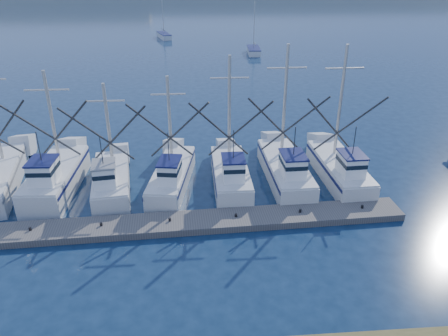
{
  "coord_description": "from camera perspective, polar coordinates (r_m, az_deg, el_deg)",
  "views": [
    {
      "loc": [
        -3.3,
        -16.83,
        14.79
      ],
      "look_at": [
        -1.36,
        8.0,
        2.5
      ],
      "focal_mm": 35.0,
      "sensor_mm": 36.0,
      "label": 1
    }
  ],
  "objects": [
    {
      "name": "floating_dock",
      "position": [
        26.66,
        -11.4,
        -7.48
      ],
      "size": [
        32.72,
        3.65,
        0.44
      ],
      "primitive_type": "cube",
      "rotation": [
        0.0,
        0.0,
        0.05
      ],
      "color": "#5A5551",
      "rests_on": "ground"
    },
    {
      "name": "sailboat_near",
      "position": [
        73.88,
        3.89,
        15.05
      ],
      "size": [
        2.15,
        5.48,
        8.1
      ],
      "rotation": [
        0.0,
        0.0,
        -0.05
      ],
      "color": "silver",
      "rests_on": "ground"
    },
    {
      "name": "ground",
      "position": [
        22.65,
        5.18,
        -14.64
      ],
      "size": [
        500.0,
        500.0,
        0.0
      ],
      "primitive_type": "plane",
      "color": "#0C1E36",
      "rests_on": "ground"
    },
    {
      "name": "trawler_fleet",
      "position": [
        30.69,
        -11.1,
        -1.07
      ],
      "size": [
        31.55,
        9.28,
        9.42
      ],
      "color": "silver",
      "rests_on": "ground"
    },
    {
      "name": "sailboat_far",
      "position": [
        88.6,
        -7.85,
        16.75
      ],
      "size": [
        3.14,
        5.86,
        8.1
      ],
      "rotation": [
        0.0,
        0.0,
        0.3
      ],
      "color": "silver",
      "rests_on": "ground"
    }
  ]
}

